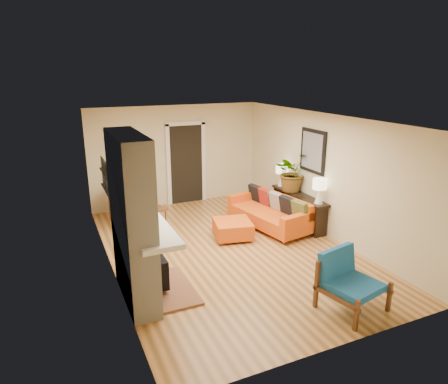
{
  "coord_description": "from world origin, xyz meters",
  "views": [
    {
      "loc": [
        -3.07,
        -6.64,
        3.45
      ],
      "look_at": [
        0.0,
        0.2,
        1.15
      ],
      "focal_mm": 32.0,
      "sensor_mm": 36.0,
      "label": 1
    }
  ],
  "objects_px": {
    "ottoman": "(233,228)",
    "blue_chair": "(347,278)",
    "sofa": "(271,212)",
    "lamp_far": "(282,172)",
    "console_table": "(299,200)",
    "lamp_near": "(319,188)",
    "dining_table": "(134,195)",
    "houseplant": "(292,172)"
  },
  "relations": [
    {
      "from": "sofa",
      "to": "houseplant",
      "type": "height_order",
      "value": "houseplant"
    },
    {
      "from": "blue_chair",
      "to": "console_table",
      "type": "xyz_separation_m",
      "value": [
        1.28,
        3.14,
        0.1
      ]
    },
    {
      "from": "ottoman",
      "to": "blue_chair",
      "type": "height_order",
      "value": "blue_chair"
    },
    {
      "from": "console_table",
      "to": "lamp_near",
      "type": "xyz_separation_m",
      "value": [
        0.0,
        -0.72,
        0.49
      ]
    },
    {
      "from": "console_table",
      "to": "lamp_near",
      "type": "bearing_deg",
      "value": -90.0
    },
    {
      "from": "blue_chair",
      "to": "dining_table",
      "type": "xyz_separation_m",
      "value": [
        -2.16,
        4.82,
        0.18
      ]
    },
    {
      "from": "blue_chair",
      "to": "dining_table",
      "type": "distance_m",
      "value": 5.28
    },
    {
      "from": "blue_chair",
      "to": "dining_table",
      "type": "height_order",
      "value": "dining_table"
    },
    {
      "from": "dining_table",
      "to": "lamp_far",
      "type": "xyz_separation_m",
      "value": [
        3.44,
        -0.91,
        0.4
      ]
    },
    {
      "from": "dining_table",
      "to": "lamp_far",
      "type": "bearing_deg",
      "value": -14.82
    },
    {
      "from": "ottoman",
      "to": "blue_chair",
      "type": "distance_m",
      "value": 3.06
    },
    {
      "from": "dining_table",
      "to": "houseplant",
      "type": "relative_size",
      "value": 2.05
    },
    {
      "from": "blue_chair",
      "to": "lamp_near",
      "type": "xyz_separation_m",
      "value": [
        1.28,
        2.42,
        0.59
      ]
    },
    {
      "from": "ottoman",
      "to": "lamp_near",
      "type": "relative_size",
      "value": 1.67
    },
    {
      "from": "lamp_far",
      "to": "lamp_near",
      "type": "bearing_deg",
      "value": -90.0
    },
    {
      "from": "sofa",
      "to": "blue_chair",
      "type": "relative_size",
      "value": 2.17
    },
    {
      "from": "lamp_far",
      "to": "houseplant",
      "type": "xyz_separation_m",
      "value": [
        -0.01,
        -0.46,
        0.13
      ]
    },
    {
      "from": "blue_chair",
      "to": "houseplant",
      "type": "xyz_separation_m",
      "value": [
        1.27,
        3.45,
        0.72
      ]
    },
    {
      "from": "sofa",
      "to": "lamp_far",
      "type": "distance_m",
      "value": 1.16
    },
    {
      "from": "blue_chair",
      "to": "lamp_near",
      "type": "bearing_deg",
      "value": 62.21
    },
    {
      "from": "sofa",
      "to": "dining_table",
      "type": "height_order",
      "value": "dining_table"
    },
    {
      "from": "ottoman",
      "to": "blue_chair",
      "type": "relative_size",
      "value": 0.91
    },
    {
      "from": "console_table",
      "to": "lamp_far",
      "type": "relative_size",
      "value": 3.43
    },
    {
      "from": "sofa",
      "to": "lamp_far",
      "type": "bearing_deg",
      "value": 44.57
    },
    {
      "from": "sofa",
      "to": "blue_chair",
      "type": "distance_m",
      "value": 3.32
    },
    {
      "from": "blue_chair",
      "to": "houseplant",
      "type": "relative_size",
      "value": 1.07
    },
    {
      "from": "blue_chair",
      "to": "console_table",
      "type": "bearing_deg",
      "value": 67.86
    },
    {
      "from": "dining_table",
      "to": "lamp_near",
      "type": "bearing_deg",
      "value": -34.8
    },
    {
      "from": "blue_chair",
      "to": "dining_table",
      "type": "relative_size",
      "value": 0.52
    },
    {
      "from": "ottoman",
      "to": "lamp_near",
      "type": "height_order",
      "value": "lamp_near"
    },
    {
      "from": "sofa",
      "to": "console_table",
      "type": "height_order",
      "value": "sofa"
    },
    {
      "from": "ottoman",
      "to": "houseplant",
      "type": "xyz_separation_m",
      "value": [
        1.73,
        0.43,
        0.97
      ]
    },
    {
      "from": "sofa",
      "to": "console_table",
      "type": "distance_m",
      "value": 0.7
    },
    {
      "from": "blue_chair",
      "to": "lamp_far",
      "type": "bearing_deg",
      "value": 71.88
    },
    {
      "from": "blue_chair",
      "to": "lamp_far",
      "type": "relative_size",
      "value": 1.83
    },
    {
      "from": "ottoman",
      "to": "lamp_far",
      "type": "height_order",
      "value": "lamp_far"
    },
    {
      "from": "ottoman",
      "to": "blue_chair",
      "type": "xyz_separation_m",
      "value": [
        0.46,
        -3.01,
        0.25
      ]
    },
    {
      "from": "sofa",
      "to": "lamp_far",
      "type": "relative_size",
      "value": 3.98
    },
    {
      "from": "console_table",
      "to": "houseplant",
      "type": "distance_m",
      "value": 0.68
    },
    {
      "from": "dining_table",
      "to": "lamp_near",
      "type": "distance_m",
      "value": 4.21
    },
    {
      "from": "lamp_far",
      "to": "ottoman",
      "type": "bearing_deg",
      "value": -152.91
    },
    {
      "from": "ottoman",
      "to": "dining_table",
      "type": "height_order",
      "value": "dining_table"
    }
  ]
}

